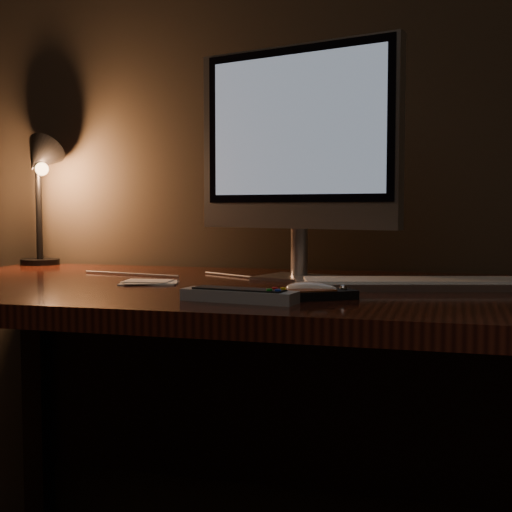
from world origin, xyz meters
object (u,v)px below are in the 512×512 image
(media_remote, at_px, (319,294))
(desk_lamp, at_px, (39,177))
(desk, at_px, (281,343))
(mouse, at_px, (311,291))
(keyboard, at_px, (421,283))
(monitor, at_px, (297,142))
(tv_remote, at_px, (239,295))

(media_remote, xyz_separation_m, desk_lamp, (-0.84, 0.48, 0.23))
(desk, xyz_separation_m, desk_lamp, (-0.72, 0.23, 0.37))
(mouse, distance_m, media_remote, 0.04)
(mouse, bearing_deg, desk, 129.02)
(keyboard, relative_size, desk_lamp, 1.38)
(monitor, distance_m, media_remote, 0.44)
(media_remote, relative_size, desk_lamp, 0.38)
(mouse, bearing_deg, media_remote, -46.08)
(keyboard, bearing_deg, tv_remote, -149.68)
(desk, bearing_deg, keyboard, -5.18)
(desk, distance_m, monitor, 0.43)
(tv_remote, distance_m, desk_lamp, 0.93)
(tv_remote, height_order, desk_lamp, desk_lamp)
(keyboard, distance_m, tv_remote, 0.40)
(desk, distance_m, keyboard, 0.32)
(monitor, relative_size, tv_remote, 2.46)
(desk, bearing_deg, monitor, 75.95)
(mouse, height_order, desk_lamp, desk_lamp)
(desk, height_order, monitor, monitor)
(mouse, height_order, tv_remote, tv_remote)
(desk_lamp, bearing_deg, monitor, -32.74)
(tv_remote, bearing_deg, desk_lamp, 150.84)
(keyboard, distance_m, media_remote, 0.27)
(mouse, xyz_separation_m, tv_remote, (-0.10, -0.10, 0.00))
(desk, xyz_separation_m, keyboard, (0.29, -0.03, 0.14))
(monitor, bearing_deg, media_remote, -53.60)
(desk, xyz_separation_m, monitor, (0.02, 0.07, 0.42))
(monitor, xyz_separation_m, mouse, (0.09, -0.28, -0.29))
(keyboard, bearing_deg, mouse, -148.76)
(media_remote, bearing_deg, monitor, 76.28)
(media_remote, relative_size, tv_remote, 0.65)
(keyboard, xyz_separation_m, media_remote, (-0.16, -0.22, -0.00))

